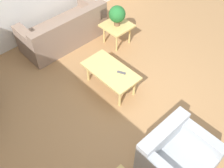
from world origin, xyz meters
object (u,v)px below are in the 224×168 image
object	(u,v)px
coffee_table	(110,72)
side_table_plant	(117,27)
sofa	(65,31)
potted_plant	(117,14)
armchair	(176,156)

from	to	relation	value
coffee_table	side_table_plant	bearing A→B (deg)	-49.22
side_table_plant	sofa	bearing A→B (deg)	45.67
coffee_table	sofa	bearing A→B (deg)	-6.85
coffee_table	side_table_plant	distance (m)	1.37
sofa	side_table_plant	distance (m)	1.17
sofa	side_table_plant	bearing A→B (deg)	135.95
side_table_plant	potted_plant	xyz separation A→B (m)	(-0.00, 0.00, 0.32)
sofa	potted_plant	distance (m)	1.24
armchair	coffee_table	world-z (taller)	armchair
armchair	side_table_plant	distance (m)	3.08
armchair	potted_plant	size ratio (longest dim) A/B	2.14
sofa	armchair	world-z (taller)	sofa
sofa	potted_plant	size ratio (longest dim) A/B	4.24
sofa	potted_plant	bearing A→B (deg)	135.95
armchair	coffee_table	size ratio (longest dim) A/B	0.90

